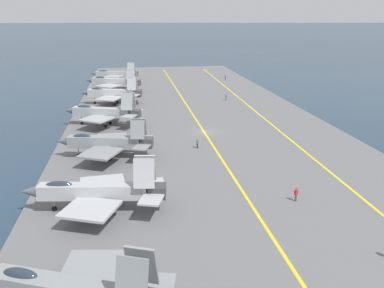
{
  "coord_description": "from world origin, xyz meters",
  "views": [
    {
      "loc": [
        -72.35,
        13.28,
        21.66
      ],
      "look_at": [
        -14.7,
        4.53,
        2.9
      ],
      "focal_mm": 38.0,
      "sensor_mm": 36.0,
      "label": 1
    }
  ],
  "objects_px": {
    "parked_jet_third": "(97,191)",
    "parked_jet_sixth": "(112,93)",
    "crew_green_vest": "(197,143)",
    "crew_red_vest": "(296,194)",
    "parked_jet_seventh": "(113,82)",
    "parked_jet_fourth": "(106,142)",
    "parked_jet_eighth": "(115,74)",
    "crew_blue_vest": "(226,97)",
    "parked_jet_fifth": "(103,112)",
    "crew_purple_vest": "(225,77)"
  },
  "relations": [
    {
      "from": "parked_jet_fifth",
      "to": "parked_jet_seventh",
      "type": "distance_m",
      "value": 37.99
    },
    {
      "from": "parked_jet_fifth",
      "to": "crew_red_vest",
      "type": "relative_size",
      "value": 9.25
    },
    {
      "from": "parked_jet_eighth",
      "to": "crew_green_vest",
      "type": "bearing_deg",
      "value": -168.13
    },
    {
      "from": "parked_jet_eighth",
      "to": "crew_green_vest",
      "type": "distance_m",
      "value": 74.26
    },
    {
      "from": "parked_jet_fourth",
      "to": "crew_red_vest",
      "type": "distance_m",
      "value": 29.68
    },
    {
      "from": "parked_jet_fifth",
      "to": "parked_jet_seventh",
      "type": "xyz_separation_m",
      "value": [
        37.98,
        -0.76,
        -0.04
      ]
    },
    {
      "from": "parked_jet_fifth",
      "to": "parked_jet_sixth",
      "type": "xyz_separation_m",
      "value": [
        20.2,
        -0.98,
        -0.02
      ]
    },
    {
      "from": "parked_jet_seventh",
      "to": "crew_green_vest",
      "type": "distance_m",
      "value": 56.84
    },
    {
      "from": "parked_jet_third",
      "to": "crew_purple_vest",
      "type": "height_order",
      "value": "parked_jet_third"
    },
    {
      "from": "crew_blue_vest",
      "to": "parked_jet_third",
      "type": "bearing_deg",
      "value": 153.88
    },
    {
      "from": "parked_jet_sixth",
      "to": "parked_jet_seventh",
      "type": "height_order",
      "value": "parked_jet_sixth"
    },
    {
      "from": "parked_jet_fifth",
      "to": "parked_jet_seventh",
      "type": "bearing_deg",
      "value": -1.14
    },
    {
      "from": "crew_blue_vest",
      "to": "parked_jet_sixth",
      "type": "bearing_deg",
      "value": 90.8
    },
    {
      "from": "parked_jet_fourth",
      "to": "parked_jet_eighth",
      "type": "xyz_separation_m",
      "value": [
        75.19,
        0.73,
        0.04
      ]
    },
    {
      "from": "parked_jet_eighth",
      "to": "crew_blue_vest",
      "type": "bearing_deg",
      "value": -140.74
    },
    {
      "from": "crew_purple_vest",
      "to": "crew_green_vest",
      "type": "height_order",
      "value": "crew_purple_vest"
    },
    {
      "from": "parked_jet_third",
      "to": "parked_jet_fourth",
      "type": "height_order",
      "value": "parked_jet_third"
    },
    {
      "from": "parked_jet_fifth",
      "to": "crew_red_vest",
      "type": "distance_m",
      "value": 45.29
    },
    {
      "from": "parked_jet_fourth",
      "to": "parked_jet_fifth",
      "type": "relative_size",
      "value": 0.95
    },
    {
      "from": "parked_jet_third",
      "to": "crew_green_vest",
      "type": "bearing_deg",
      "value": -35.74
    },
    {
      "from": "parked_jet_fourth",
      "to": "crew_red_vest",
      "type": "bearing_deg",
      "value": -129.53
    },
    {
      "from": "parked_jet_third",
      "to": "crew_red_vest",
      "type": "xyz_separation_m",
      "value": [
        -0.93,
        -23.06,
        -1.49
      ]
    },
    {
      "from": "parked_jet_fifth",
      "to": "crew_purple_vest",
      "type": "relative_size",
      "value": 8.87
    },
    {
      "from": "parked_jet_fifth",
      "to": "crew_red_vest",
      "type": "bearing_deg",
      "value": -147.43
    },
    {
      "from": "parked_jet_fourth",
      "to": "crew_blue_vest",
      "type": "relative_size",
      "value": 8.79
    },
    {
      "from": "parked_jet_third",
      "to": "crew_purple_vest",
      "type": "distance_m",
      "value": 97.73
    },
    {
      "from": "parked_jet_seventh",
      "to": "crew_blue_vest",
      "type": "xyz_separation_m",
      "value": [
        -17.39,
        -28.89,
        -1.8
      ]
    },
    {
      "from": "crew_green_vest",
      "to": "crew_red_vest",
      "type": "height_order",
      "value": "crew_red_vest"
    },
    {
      "from": "parked_jet_fifth",
      "to": "parked_jet_fourth",
      "type": "bearing_deg",
      "value": -175.55
    },
    {
      "from": "parked_jet_seventh",
      "to": "crew_green_vest",
      "type": "xyz_separation_m",
      "value": [
        -54.71,
        -15.28,
        -1.83
      ]
    },
    {
      "from": "parked_jet_fourth",
      "to": "crew_red_vest",
      "type": "xyz_separation_m",
      "value": [
        -18.87,
        -22.86,
        -1.6
      ]
    },
    {
      "from": "parked_jet_fifth",
      "to": "parked_jet_eighth",
      "type": "distance_m",
      "value": 55.93
    },
    {
      "from": "parked_jet_seventh",
      "to": "crew_purple_vest",
      "type": "xyz_separation_m",
      "value": [
        15.71,
        -36.4,
        -1.76
      ]
    },
    {
      "from": "crew_red_vest",
      "to": "parked_jet_fourth",
      "type": "bearing_deg",
      "value": 50.47
    },
    {
      "from": "parked_jet_third",
      "to": "parked_jet_fifth",
      "type": "bearing_deg",
      "value": 2.01
    },
    {
      "from": "parked_jet_third",
      "to": "parked_jet_sixth",
      "type": "height_order",
      "value": "parked_jet_sixth"
    },
    {
      "from": "crew_blue_vest",
      "to": "parked_jet_fifth",
      "type": "bearing_deg",
      "value": 124.79
    },
    {
      "from": "parked_jet_fourth",
      "to": "parked_jet_fifth",
      "type": "height_order",
      "value": "parked_jet_fifth"
    },
    {
      "from": "parked_jet_seventh",
      "to": "crew_green_vest",
      "type": "relative_size",
      "value": 10.09
    },
    {
      "from": "parked_jet_third",
      "to": "crew_blue_vest",
      "type": "height_order",
      "value": "parked_jet_third"
    },
    {
      "from": "parked_jet_fourth",
      "to": "crew_purple_vest",
      "type": "height_order",
      "value": "parked_jet_fourth"
    },
    {
      "from": "parked_jet_seventh",
      "to": "parked_jet_eighth",
      "type": "xyz_separation_m",
      "value": [
        17.94,
        -0.01,
        -0.16
      ]
    },
    {
      "from": "parked_jet_fourth",
      "to": "parked_jet_eighth",
      "type": "bearing_deg",
      "value": 0.56
    },
    {
      "from": "crew_green_vest",
      "to": "crew_red_vest",
      "type": "relative_size",
      "value": 0.97
    },
    {
      "from": "parked_jet_fifth",
      "to": "crew_green_vest",
      "type": "height_order",
      "value": "parked_jet_fifth"
    },
    {
      "from": "parked_jet_fourth",
      "to": "parked_jet_sixth",
      "type": "bearing_deg",
      "value": 0.76
    },
    {
      "from": "parked_jet_sixth",
      "to": "crew_red_vest",
      "type": "height_order",
      "value": "parked_jet_sixth"
    },
    {
      "from": "parked_jet_third",
      "to": "parked_jet_eighth",
      "type": "bearing_deg",
      "value": 0.33
    },
    {
      "from": "parked_jet_third",
      "to": "parked_jet_sixth",
      "type": "distance_m",
      "value": 57.41
    },
    {
      "from": "parked_jet_fourth",
      "to": "crew_green_vest",
      "type": "bearing_deg",
      "value": -80.1
    }
  ]
}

